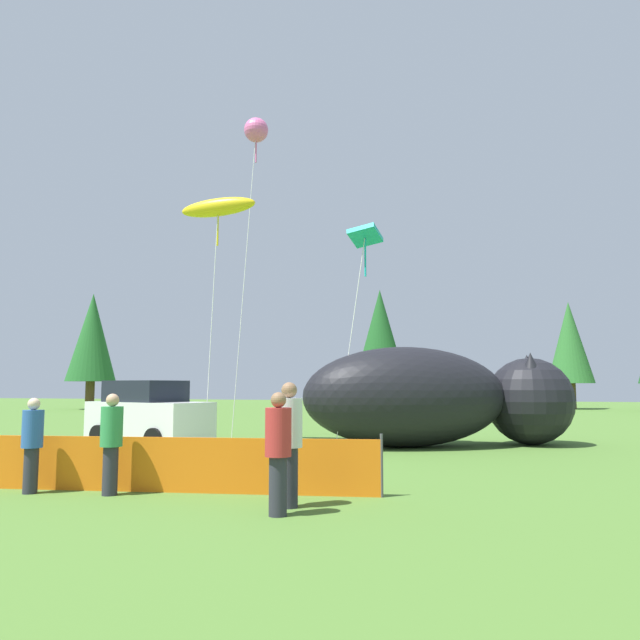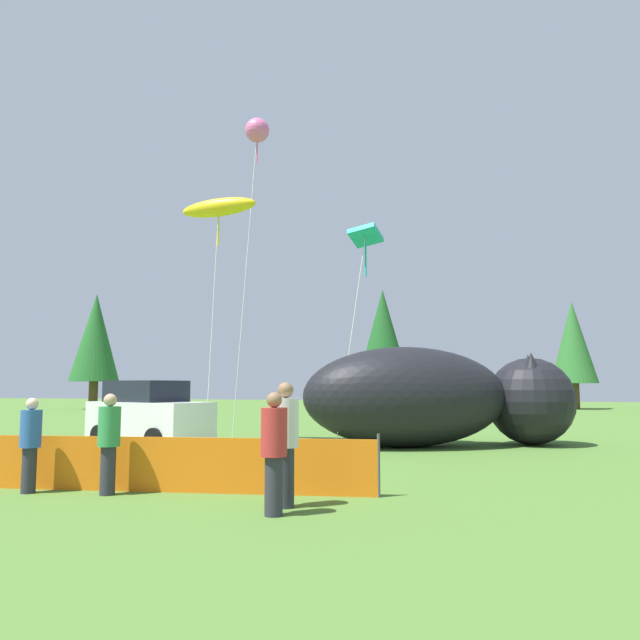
{
  "view_description": "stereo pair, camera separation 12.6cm",
  "coord_description": "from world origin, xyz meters",
  "px_view_note": "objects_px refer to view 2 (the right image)",
  "views": [
    {
      "loc": [
        5.71,
        -14.02,
        1.86
      ],
      "look_at": [
        1.41,
        3.23,
        3.71
      ],
      "focal_mm": 35.0,
      "sensor_mm": 36.0,
      "label": 1
    },
    {
      "loc": [
        5.83,
        -13.99,
        1.86
      ],
      "look_at": [
        1.41,
        3.23,
        3.71
      ],
      "focal_mm": 35.0,
      "sensor_mm": 36.0,
      "label": 2
    }
  ],
  "objects_px": {
    "folding_chair": "(287,446)",
    "spectator_in_yellow_shirt": "(274,448)",
    "kite_pink_octopus": "(257,131)",
    "parked_car": "(149,414)",
    "kite_yellow_hero": "(219,208)",
    "spectator_in_green_shirt": "(285,439)",
    "inflatable_cat": "(436,400)",
    "spectator_in_black_shirt": "(109,439)",
    "kite_teal_diamond": "(365,239)",
    "spectator_in_red_shirt": "(30,441)"
  },
  "relations": [
    {
      "from": "parked_car",
      "to": "spectator_in_black_shirt",
      "type": "height_order",
      "value": "parked_car"
    },
    {
      "from": "kite_yellow_hero",
      "to": "spectator_in_yellow_shirt",
      "type": "bearing_deg",
      "value": -61.89
    },
    {
      "from": "kite_yellow_hero",
      "to": "spectator_in_green_shirt",
      "type": "bearing_deg",
      "value": -60.47
    },
    {
      "from": "spectator_in_red_shirt",
      "to": "spectator_in_yellow_shirt",
      "type": "height_order",
      "value": "spectator_in_yellow_shirt"
    },
    {
      "from": "spectator_in_red_shirt",
      "to": "kite_teal_diamond",
      "type": "xyz_separation_m",
      "value": [
        4.22,
        9.57,
        5.53
      ]
    },
    {
      "from": "spectator_in_green_shirt",
      "to": "kite_pink_octopus",
      "type": "xyz_separation_m",
      "value": [
        -5.23,
        12.69,
        10.63
      ]
    },
    {
      "from": "folding_chair",
      "to": "kite_pink_octopus",
      "type": "relative_size",
      "value": 0.07
    },
    {
      "from": "folding_chair",
      "to": "spectator_in_yellow_shirt",
      "type": "relative_size",
      "value": 0.51
    },
    {
      "from": "spectator_in_black_shirt",
      "to": "kite_pink_octopus",
      "type": "relative_size",
      "value": 0.14
    },
    {
      "from": "folding_chair",
      "to": "kite_teal_diamond",
      "type": "height_order",
      "value": "kite_teal_diamond"
    },
    {
      "from": "spectator_in_yellow_shirt",
      "to": "kite_yellow_hero",
      "type": "height_order",
      "value": "kite_yellow_hero"
    },
    {
      "from": "spectator_in_green_shirt",
      "to": "kite_teal_diamond",
      "type": "xyz_separation_m",
      "value": [
        -0.47,
        9.67,
        5.39
      ]
    },
    {
      "from": "kite_teal_diamond",
      "to": "kite_pink_octopus",
      "type": "height_order",
      "value": "kite_pink_octopus"
    },
    {
      "from": "folding_chair",
      "to": "spectator_in_black_shirt",
      "type": "relative_size",
      "value": 0.52
    },
    {
      "from": "spectator_in_red_shirt",
      "to": "kite_yellow_hero",
      "type": "distance_m",
      "value": 11.61
    },
    {
      "from": "inflatable_cat",
      "to": "parked_car",
      "type": "bearing_deg",
      "value": 169.92
    },
    {
      "from": "parked_car",
      "to": "spectator_in_red_shirt",
      "type": "height_order",
      "value": "parked_car"
    },
    {
      "from": "parked_car",
      "to": "inflatable_cat",
      "type": "distance_m",
      "value": 8.72
    },
    {
      "from": "folding_chair",
      "to": "inflatable_cat",
      "type": "height_order",
      "value": "inflatable_cat"
    },
    {
      "from": "kite_yellow_hero",
      "to": "spectator_in_red_shirt",
      "type": "bearing_deg",
      "value": -85.83
    },
    {
      "from": "spectator_in_black_shirt",
      "to": "spectator_in_red_shirt",
      "type": "height_order",
      "value": "spectator_in_black_shirt"
    },
    {
      "from": "spectator_in_black_shirt",
      "to": "spectator_in_green_shirt",
      "type": "distance_m",
      "value": 3.27
    },
    {
      "from": "spectator_in_green_shirt",
      "to": "kite_teal_diamond",
      "type": "bearing_deg",
      "value": 92.76
    },
    {
      "from": "spectator_in_red_shirt",
      "to": "spectator_in_yellow_shirt",
      "type": "xyz_separation_m",
      "value": [
        4.71,
        -0.73,
        0.07
      ]
    },
    {
      "from": "kite_yellow_hero",
      "to": "kite_pink_octopus",
      "type": "distance_m",
      "value": 5.09
    },
    {
      "from": "parked_car",
      "to": "kite_yellow_hero",
      "type": "xyz_separation_m",
      "value": [
        1.47,
        1.57,
        6.73
      ]
    },
    {
      "from": "spectator_in_yellow_shirt",
      "to": "spectator_in_red_shirt",
      "type": "bearing_deg",
      "value": 171.17
    },
    {
      "from": "inflatable_cat",
      "to": "kite_teal_diamond",
      "type": "xyz_separation_m",
      "value": [
        -2.07,
        -0.39,
        5.04
      ]
    },
    {
      "from": "kite_yellow_hero",
      "to": "kite_teal_diamond",
      "type": "xyz_separation_m",
      "value": [
        4.9,
        0.2,
        -1.29
      ]
    },
    {
      "from": "kite_teal_diamond",
      "to": "spectator_in_red_shirt",
      "type": "bearing_deg",
      "value": -113.79
    },
    {
      "from": "spectator_in_green_shirt",
      "to": "kite_teal_diamond",
      "type": "relative_size",
      "value": 0.28
    },
    {
      "from": "inflatable_cat",
      "to": "kite_pink_octopus",
      "type": "distance_m",
      "value": 12.62
    },
    {
      "from": "spectator_in_red_shirt",
      "to": "kite_yellow_hero",
      "type": "xyz_separation_m",
      "value": [
        -0.68,
        9.37,
        6.83
      ]
    },
    {
      "from": "kite_pink_octopus",
      "to": "kite_teal_diamond",
      "type": "bearing_deg",
      "value": -32.3
    },
    {
      "from": "folding_chair",
      "to": "spectator_in_black_shirt",
      "type": "distance_m",
      "value": 4.17
    },
    {
      "from": "parked_car",
      "to": "spectator_in_red_shirt",
      "type": "distance_m",
      "value": 8.09
    },
    {
      "from": "spectator_in_black_shirt",
      "to": "spectator_in_yellow_shirt",
      "type": "distance_m",
      "value": 3.41
    },
    {
      "from": "spectator_in_black_shirt",
      "to": "kite_yellow_hero",
      "type": "xyz_separation_m",
      "value": [
        -2.11,
        9.19,
        6.78
      ]
    },
    {
      "from": "spectator_in_green_shirt",
      "to": "kite_yellow_hero",
      "type": "relative_size",
      "value": 0.23
    },
    {
      "from": "spectator_in_green_shirt",
      "to": "spectator_in_yellow_shirt",
      "type": "relative_size",
      "value": 1.08
    },
    {
      "from": "spectator_in_green_shirt",
      "to": "parked_car",
      "type": "bearing_deg",
      "value": 130.85
    },
    {
      "from": "spectator_in_yellow_shirt",
      "to": "kite_pink_octopus",
      "type": "bearing_deg",
      "value": 111.56
    },
    {
      "from": "inflatable_cat",
      "to": "spectator_in_green_shirt",
      "type": "distance_m",
      "value": 10.2
    },
    {
      "from": "parked_car",
      "to": "kite_pink_octopus",
      "type": "relative_size",
      "value": 0.35
    },
    {
      "from": "folding_chair",
      "to": "spectator_in_green_shirt",
      "type": "height_order",
      "value": "spectator_in_green_shirt"
    },
    {
      "from": "inflatable_cat",
      "to": "spectator_in_yellow_shirt",
      "type": "distance_m",
      "value": 10.81
    },
    {
      "from": "parked_car",
      "to": "kite_teal_diamond",
      "type": "bearing_deg",
      "value": 34.52
    },
    {
      "from": "inflatable_cat",
      "to": "spectator_in_red_shirt",
      "type": "distance_m",
      "value": 11.79
    },
    {
      "from": "folding_chair",
      "to": "spectator_in_red_shirt",
      "type": "bearing_deg",
      "value": -93.82
    },
    {
      "from": "spectator_in_black_shirt",
      "to": "spectator_in_yellow_shirt",
      "type": "xyz_separation_m",
      "value": [
        3.28,
        -0.91,
        0.03
      ]
    }
  ]
}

